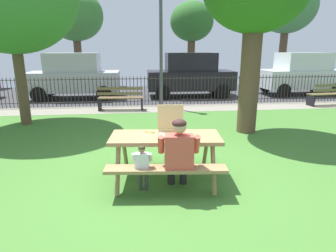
# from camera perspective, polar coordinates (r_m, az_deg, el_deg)

# --- Properties ---
(ground) EXTENTS (28.00, 10.64, 0.02)m
(ground) POSITION_cam_1_polar(r_m,az_deg,el_deg) (6.22, -2.19, -5.19)
(ground) COLOR #43782F
(cobblestone_walkway) EXTENTS (28.00, 1.40, 0.01)m
(cobblestone_walkway) POSITION_cam_1_polar(r_m,az_deg,el_deg) (10.67, -4.07, 3.43)
(cobblestone_walkway) COLOR gray
(street_asphalt) EXTENTS (28.00, 6.14, 0.01)m
(street_asphalt) POSITION_cam_1_polar(r_m,az_deg,el_deg) (14.38, -4.73, 6.43)
(street_asphalt) COLOR #38383D
(picnic_table_foreground) EXTENTS (1.93, 1.64, 0.79)m
(picnic_table_foreground) POSITION_cam_1_polar(r_m,az_deg,el_deg) (4.76, -0.51, -3.92)
(picnic_table_foreground) COLOR #98794F
(picnic_table_foreground) RESTS_ON ground
(pizza_box_open) EXTENTS (0.47, 0.49, 0.49)m
(pizza_box_open) POSITION_cam_1_polar(r_m,az_deg,el_deg) (4.70, 0.55, -0.79)
(pizza_box_open) COLOR tan
(pizza_box_open) RESTS_ON picnic_table_foreground
(pizza_slice_on_table) EXTENTS (0.26, 0.30, 0.02)m
(pizza_slice_on_table) POSITION_cam_1_polar(r_m,az_deg,el_deg) (4.79, -4.15, -1.56)
(pizza_slice_on_table) COLOR #EFC65A
(pizza_slice_on_table) RESTS_ON picnic_table_foreground
(adult_at_table) EXTENTS (0.63, 0.62, 1.19)m
(adult_at_table) POSITION_cam_1_polar(r_m,az_deg,el_deg) (4.27, 2.12, -5.33)
(adult_at_table) COLOR black
(adult_at_table) RESTS_ON ground
(child_at_table) EXTENTS (0.30, 0.30, 0.80)m
(child_at_table) POSITION_cam_1_polar(r_m,az_deg,el_deg) (4.31, -5.11, -7.56)
(child_at_table) COLOR #3C3C3C
(child_at_table) RESTS_ON ground
(iron_fence_streetside) EXTENTS (19.35, 0.03, 1.13)m
(iron_fence_streetside) POSITION_cam_1_polar(r_m,az_deg,el_deg) (11.26, -4.28, 7.02)
(iron_fence_streetside) COLOR #2D2823
(iron_fence_streetside) RESTS_ON ground
(park_bench_center) EXTENTS (1.63, 0.58, 0.85)m
(park_bench_center) POSITION_cam_1_polar(r_m,az_deg,el_deg) (10.47, -9.42, 5.37)
(park_bench_center) COLOR brown
(park_bench_center) RESTS_ON ground
(park_bench_right) EXTENTS (1.63, 0.57, 0.85)m
(park_bench_right) POSITION_cam_1_polar(r_m,az_deg,el_deg) (12.85, 29.37, 5.42)
(park_bench_right) COLOR brown
(park_bench_right) RESTS_ON ground
(lamp_post_walkway) EXTENTS (0.28, 0.28, 4.57)m
(lamp_post_walkway) POSITION_cam_1_polar(r_m,az_deg,el_deg) (10.79, -1.42, 18.28)
(lamp_post_walkway) COLOR #4C4C51
(lamp_post_walkway) RESTS_ON ground
(parked_car_left) EXTENTS (3.91, 1.85, 1.98)m
(parked_car_left) POSITION_cam_1_polar(r_m,az_deg,el_deg) (13.43, -18.16, 9.51)
(parked_car_left) COLOR #BBB9C1
(parked_car_left) RESTS_ON ground
(parked_car_center) EXTENTS (3.91, 1.86, 1.98)m
(parked_car_center) POSITION_cam_1_polar(r_m,az_deg,el_deg) (13.40, 4.44, 10.19)
(parked_car_center) COLOR black
(parked_car_center) RESTS_ON ground
(parked_car_right) EXTENTS (3.95, 1.92, 1.98)m
(parked_car_right) POSITION_cam_1_polar(r_m,az_deg,el_deg) (15.38, 25.08, 9.46)
(parked_car_right) COLOR silver
(parked_car_right) RESTS_ON ground
(far_tree_midleft) EXTENTS (3.23, 3.23, 5.50)m
(far_tree_midleft) POSITION_cam_1_polar(r_m,az_deg,el_deg) (18.66, -18.00, 20.08)
(far_tree_midleft) COLOR brown
(far_tree_midleft) RESTS_ON ground
(far_tree_center) EXTENTS (2.64, 2.64, 4.96)m
(far_tree_center) POSITION_cam_1_polar(r_m,az_deg,el_deg) (18.66, 4.75, 19.78)
(far_tree_center) COLOR brown
(far_tree_center) RESTS_ON ground
(far_tree_midright) EXTENTS (3.65, 3.65, 6.37)m
(far_tree_midright) POSITION_cam_1_polar(r_m,az_deg,el_deg) (20.76, 22.60, 21.01)
(far_tree_midright) COLOR brown
(far_tree_midright) RESTS_ON ground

